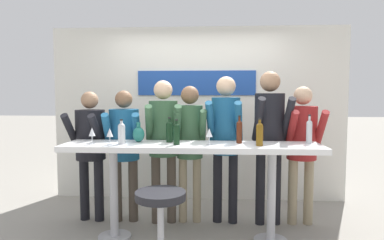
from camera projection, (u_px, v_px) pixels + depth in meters
The scene contains 21 objects.
ground_plane at pixel (192, 239), 3.73m from camera, with size 40.00×40.00×0.00m, color gray.
back_wall at pixel (198, 114), 5.13m from camera, with size 4.35×0.12×2.57m.
tasting_table at pixel (192, 158), 3.66m from camera, with size 2.75×0.56×1.05m.
bar_stool at pixel (161, 218), 3.03m from camera, with size 0.47×0.47×0.73m.
person_far_left at pixel (90, 142), 4.22m from camera, with size 0.47×0.56×1.61m.
person_left at pixel (124, 141), 4.19m from camera, with size 0.47×0.56×1.63m.
person_center_left at pixel (163, 135), 4.13m from camera, with size 0.46×0.58×1.75m.
person_center at pixel (190, 138), 4.16m from camera, with size 0.40×0.53×1.68m.
person_center_right at pixel (226, 132), 4.14m from camera, with size 0.46×0.58×1.79m.
person_right at pixel (269, 130), 4.08m from camera, with size 0.45×0.58×1.85m.
person_far_right at pixel (302, 140), 4.09m from camera, with size 0.43×0.53×1.67m.
wine_bottle_0 at pixel (309, 130), 3.68m from camera, with size 0.06×0.06×0.31m.
wine_bottle_1 at pixel (177, 133), 3.59m from camera, with size 0.07×0.07×0.27m.
wine_bottle_2 at pixel (239, 131), 3.69m from camera, with size 0.06×0.06×0.30m.
wine_bottle_3 at pixel (170, 131), 3.76m from camera, with size 0.08×0.08×0.28m.
wine_bottle_4 at pixel (260, 133), 3.51m from camera, with size 0.07×0.07×0.29m.
wine_bottle_5 at pixel (122, 132), 3.63m from camera, with size 0.08×0.08×0.27m.
wine_glass_0 at pixel (209, 133), 3.56m from camera, with size 0.07×0.07×0.18m.
wine_glass_1 at pixel (110, 133), 3.57m from camera, with size 0.07×0.07×0.18m.
wine_glass_2 at pixel (92, 132), 3.63m from camera, with size 0.07×0.07×0.18m.
decorative_vase at pixel (139, 134), 3.78m from camera, with size 0.13×0.13×0.22m.
Camera 1 is at (0.23, -3.61, 1.59)m, focal length 32.00 mm.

